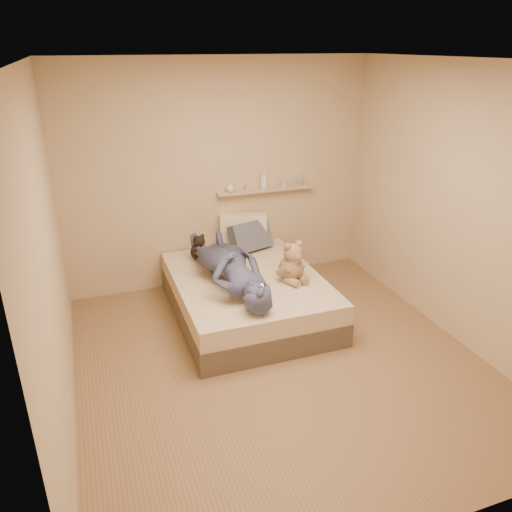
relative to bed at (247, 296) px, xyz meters
name	(u,v)px	position (x,y,z in m)	size (l,w,h in m)	color
room	(283,229)	(0.00, -0.93, 1.08)	(3.80, 3.80, 3.80)	#896647
bed	(247,296)	(0.00, 0.00, 0.00)	(1.50, 1.90, 0.45)	brown
game_console	(254,288)	(-0.12, -0.58, 0.39)	(0.19, 0.08, 0.06)	#B3B7BB
teddy_bear	(292,265)	(0.41, -0.24, 0.40)	(0.35, 0.35, 0.43)	#946C51
dark_plush	(199,249)	(-0.36, 0.60, 0.36)	(0.20, 0.20, 0.31)	black
pillow_cream	(243,230)	(0.23, 0.83, 0.43)	(0.55, 0.16, 0.40)	#F2E4BF
pillow_grey	(250,236)	(0.28, 0.69, 0.40)	(0.50, 0.14, 0.34)	slate
person	(230,267)	(-0.21, -0.10, 0.42)	(0.58, 1.59, 0.38)	#464A6E
wall_shelf	(266,190)	(0.55, 0.91, 0.88)	(1.20, 0.12, 0.03)	tan
shelf_bottles	(263,183)	(0.51, 0.91, 0.97)	(1.00, 0.13, 0.22)	silver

